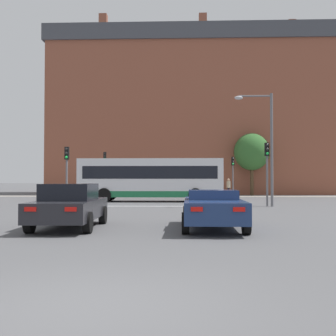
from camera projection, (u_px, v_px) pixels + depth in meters
The scene contains 15 objects.
ground_plane at pixel (90, 305), 5.29m from camera, with size 400.00×400.00×0.00m, color #545456.
stop_line_strip at pixel (163, 206), 25.18m from camera, with size 9.28×0.30×0.01m, color silver.
far_pavement at pixel (171, 196), 40.39m from camera, with size 70.31×2.50×0.01m, color gray.
brick_civic_building at pixel (199, 115), 49.86m from camera, with size 34.15×11.20×20.68m.
car_saloon_left at pixel (70, 205), 13.76m from camera, with size 2.04×4.50×1.45m.
car_roadster_right at pixel (213, 208), 13.57m from camera, with size 2.02×4.67×1.25m.
bus_crossing_lead at pixel (151, 179), 30.86m from camera, with size 10.42×2.71×3.11m.
traffic_light_far_right at pixel (233, 170), 39.90m from camera, with size 0.26×0.31×3.76m.
traffic_light_far_left at pixel (105, 167), 40.01m from camera, with size 0.26×0.31×4.24m.
traffic_light_near_left at pixel (67, 165), 26.22m from camera, with size 0.26×0.31×3.65m.
traffic_light_near_right at pixel (267, 163), 25.28m from camera, with size 0.26×0.31×3.82m.
street_lamp_junction at pixel (265, 136), 25.06m from camera, with size 2.28×0.36×6.75m.
pedestrian_waiting at pixel (229, 186), 40.59m from camera, with size 0.35×0.45×1.72m.
pedestrian_walking_east at pixel (83, 186), 41.03m from camera, with size 0.30×0.44×1.64m.
tree_by_building at pixel (252, 152), 43.15m from camera, with size 3.62×3.62×6.37m.
Camera 1 is at (1.17, -5.30, 1.57)m, focal length 45.00 mm.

